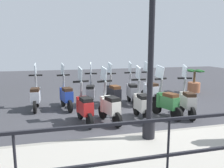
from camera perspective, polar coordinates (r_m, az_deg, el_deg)
The scene contains 15 objects.
ground_plane at distance 7.18m, azimuth 4.30°, elevation -7.20°, with size 28.00×28.00×0.00m, color #38383D.
promenade_walkway at distance 4.48m, azimuth 17.82°, elevation -17.33°, with size 2.20×20.00×0.15m.
lamp_post_near at distance 4.51m, azimuth 10.17°, elevation 9.40°, with size 0.26×0.90×4.32m.
potted_palm at distance 10.83m, azimuth 20.64°, elevation 0.35°, with size 1.06×0.66×1.05m.
scooter_near_0 at distance 6.92m, azimuth 19.02°, elevation -4.19°, with size 1.22×0.49×1.54m.
scooter_near_1 at distance 6.66m, azimuth 14.08°, elevation -4.48°, with size 1.19×0.55×1.54m.
scooter_near_2 at distance 6.33m, azimuth 7.71°, elevation -5.01°, with size 1.23×0.44×1.54m.
scooter_near_3 at distance 6.00m, azimuth -0.63°, elevation -5.73°, with size 1.21×0.53×1.54m.
scooter_near_4 at distance 5.99m, azimuth -7.22°, elevation -5.84°, with size 1.22×0.48×1.54m.
scooter_far_0 at distance 8.35m, azimuth 9.98°, elevation -1.51°, with size 1.23×0.46×1.54m.
scooter_far_1 at distance 8.02m, azimuth 5.22°, elevation -1.86°, with size 1.23×0.44×1.54m.
scooter_far_2 at distance 7.71m, azimuth 0.36°, elevation -2.29°, with size 1.23×0.47×1.54m.
scooter_far_3 at distance 7.76m, azimuth -5.60°, elevation -2.25°, with size 1.22×0.49×1.54m.
scooter_far_4 at distance 7.46m, azimuth -11.88°, elevation -2.89°, with size 1.22×0.51×1.54m.
scooter_far_5 at distance 7.67m, azimuth -19.29°, elevation -2.89°, with size 1.23×0.44×1.54m.
Camera 1 is at (-6.51, 2.20, 2.07)m, focal length 35.00 mm.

